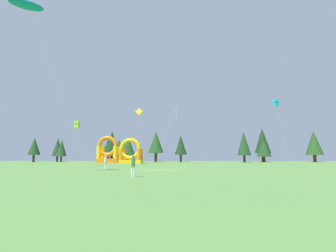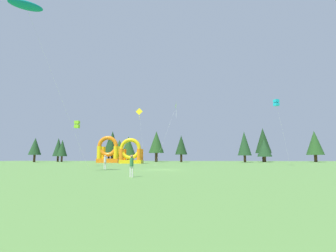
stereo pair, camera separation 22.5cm
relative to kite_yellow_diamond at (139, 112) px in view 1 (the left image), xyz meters
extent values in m
plane|color=#5B8C42|center=(7.48, -27.07, -12.07)|extent=(120.00, 120.00, 0.00)
pyramid|color=yellow|center=(0.00, 0.01, 0.05)|extent=(1.29, 0.52, 1.27)
cylinder|color=yellow|center=(-0.02, -0.08, -0.91)|extent=(0.04, 0.04, 1.93)
cylinder|color=silver|center=(0.84, -1.20, -6.00)|extent=(1.73, 2.25, 12.13)
ellipsoid|color=#0C7F7A|center=(-5.70, -36.05, 4.97)|extent=(3.34, 3.04, 1.05)
cylinder|color=silver|center=(-2.91, -33.77, -3.55)|extent=(5.60, 4.58, 17.04)
cube|color=#8CD826|center=(-7.47, -17.96, -5.39)|extent=(0.73, 0.73, 0.55)
cube|color=#8CD826|center=(-7.47, -17.96, -4.73)|extent=(0.73, 0.73, 0.55)
cylinder|color=silver|center=(-7.47, -16.74, -8.56)|extent=(0.02, 2.44, 7.01)
cube|color=#19B7CC|center=(26.99, -13.62, -1.16)|extent=(1.02, 1.02, 0.52)
cube|color=#19B7CC|center=(26.99, -13.62, -0.54)|extent=(1.02, 1.02, 0.52)
cylinder|color=silver|center=(28.12, -13.12, -6.46)|extent=(2.27, 1.02, 11.22)
pyramid|color=white|center=(9.16, -12.75, -1.05)|extent=(0.49, 1.05, 1.03)
cylinder|color=white|center=(9.08, -12.74, -2.22)|extent=(0.04, 0.04, 2.35)
cylinder|color=silver|center=(7.24, -14.20, -6.55)|extent=(3.71, 2.93, 11.03)
cylinder|color=silver|center=(-0.14, -26.04, -11.62)|extent=(0.14, 0.14, 0.90)
cylinder|color=silver|center=(0.04, -26.02, -11.62)|extent=(0.14, 0.14, 0.90)
cylinder|color=silver|center=(-0.05, -26.03, -10.81)|extent=(0.35, 0.35, 0.71)
sphere|color=#D8AD84|center=(-0.05, -26.03, -10.34)|extent=(0.24, 0.24, 0.24)
cylinder|color=silver|center=(6.12, -38.70, -11.63)|extent=(0.14, 0.14, 0.88)
cylinder|color=silver|center=(5.94, -38.69, -11.63)|extent=(0.14, 0.14, 0.88)
cylinder|color=#33723F|center=(6.03, -38.69, -10.84)|extent=(0.33, 0.33, 0.70)
sphere|color=#9E704C|center=(6.03, -38.69, -10.37)|extent=(0.24, 0.24, 0.24)
cube|color=orange|center=(-9.38, 8.23, -11.54)|extent=(5.67, 4.50, 1.05)
cylinder|color=yellow|center=(-11.58, 6.61, -9.39)|extent=(1.26, 1.26, 3.25)
cylinder|color=yellow|center=(-7.17, 6.61, -9.39)|extent=(1.26, 1.26, 3.25)
cylinder|color=yellow|center=(-11.58, 9.85, -9.39)|extent=(1.26, 1.26, 3.25)
cylinder|color=yellow|center=(-7.17, 9.85, -9.39)|extent=(1.26, 1.26, 3.25)
torus|color=orange|center=(-9.38, 6.61, -7.77)|extent=(5.41, 1.01, 5.41)
cube|color=yellow|center=(-2.05, 1.49, -11.65)|extent=(5.25, 3.85, 0.83)
cylinder|color=orange|center=(-4.13, 0.10, -9.94)|extent=(1.08, 1.08, 2.61)
cylinder|color=orange|center=(0.03, 0.10, -9.94)|extent=(1.08, 1.08, 2.61)
cylinder|color=orange|center=(-4.13, 2.87, -9.94)|extent=(1.08, 1.08, 2.61)
cylinder|color=orange|center=(0.03, 2.87, -9.94)|extent=(1.08, 1.08, 2.61)
torus|color=yellow|center=(-2.05, 0.10, -8.63)|extent=(5.03, 0.86, 5.03)
cylinder|color=#4C331E|center=(-32.80, 12.95, -11.02)|extent=(0.63, 0.63, 2.09)
cone|color=#1E4221|center=(-32.80, 12.95, -7.49)|extent=(3.50, 3.50, 4.98)
cylinder|color=#4C331E|center=(-28.32, 18.03, -11.22)|extent=(0.59, 0.59, 1.70)
cone|color=#1E4221|center=(-28.32, 18.03, -7.54)|extent=(3.27, 3.27, 5.65)
cylinder|color=#4C331E|center=(-25.76, 15.28, -11.22)|extent=(0.54, 0.54, 1.69)
cone|color=#1E4221|center=(-25.76, 15.28, -7.93)|extent=(2.99, 2.99, 4.89)
cylinder|color=#4C331E|center=(-12.18, 17.34, -10.88)|extent=(0.56, 0.56, 2.37)
cone|color=#193819|center=(-12.18, 17.34, -7.07)|extent=(3.14, 3.14, 5.25)
cylinder|color=#4C331E|center=(-10.87, 16.40, -10.94)|extent=(0.78, 0.78, 2.24)
cone|color=#193819|center=(-10.87, 16.40, -6.36)|extent=(4.36, 4.36, 6.93)
cylinder|color=#4C331E|center=(-8.10, 13.95, -11.25)|extent=(0.69, 0.69, 1.62)
cone|color=#234C1E|center=(-8.10, 13.95, -8.03)|extent=(3.81, 3.81, 4.83)
cylinder|color=#4C331E|center=(-5.66, 14.88, -11.18)|extent=(0.78, 0.78, 1.76)
cone|color=#234C1E|center=(-5.66, 14.88, -7.44)|extent=(4.33, 4.33, 5.72)
cylinder|color=#4C331E|center=(2.18, 18.52, -10.72)|extent=(0.84, 0.84, 2.69)
cone|color=#234C1E|center=(2.18, 18.52, -6.07)|extent=(4.68, 4.68, 6.61)
cylinder|color=#4C331E|center=(9.77, 15.02, -10.97)|extent=(0.63, 0.63, 2.18)
cone|color=#193819|center=(9.77, 15.02, -7.10)|extent=(3.51, 3.51, 5.57)
cylinder|color=#4C331E|center=(27.46, 13.29, -11.11)|extent=(0.68, 0.68, 1.91)
cone|color=#1E4221|center=(27.46, 13.29, -6.82)|extent=(3.76, 3.76, 6.67)
cylinder|color=#4C331E|center=(34.00, 16.92, -11.29)|extent=(0.75, 0.75, 1.56)
cone|color=#1E4221|center=(34.00, 16.92, -7.93)|extent=(4.16, 4.16, 5.15)
cylinder|color=#4C331E|center=(34.19, 18.46, -10.77)|extent=(0.84, 0.84, 2.59)
cone|color=#193819|center=(34.19, 18.46, -5.72)|extent=(4.69, 4.69, 7.52)
cylinder|color=#4C331E|center=(48.94, 18.05, -11.02)|extent=(0.87, 0.87, 2.08)
cone|color=#234C1E|center=(48.94, 18.05, -6.45)|extent=(4.85, 4.85, 7.07)
camera|label=1|loc=(10.02, -59.83, -10.35)|focal=27.51mm
camera|label=2|loc=(10.25, -59.82, -10.35)|focal=27.51mm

